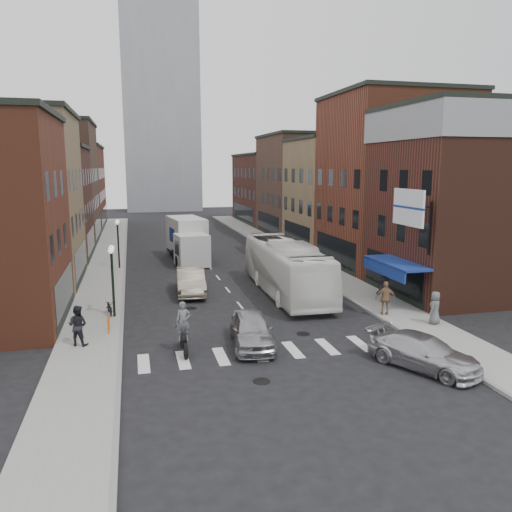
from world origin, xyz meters
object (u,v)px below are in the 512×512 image
Objects in this scene: transit_bus at (286,268)px; ped_left_solo at (78,325)px; curb_car at (424,352)px; ped_right_b at (386,298)px; motorcycle_rider at (183,329)px; ped_right_c at (435,308)px; streetlamp_near at (112,268)px; billboard_sign at (410,209)px; bike_rack at (109,324)px; box_truck at (188,240)px; ped_right_a at (384,289)px; sedan_left_near at (252,330)px; parked_bicycle at (110,307)px; streetlamp_far at (118,235)px; sedan_left_far at (191,281)px.

transit_bus is 14.59m from ped_left_solo.
ped_right_b is (1.99, 6.98, 0.41)m from curb_car.
ped_right_c is (13.35, 0.60, -0.10)m from motorcycle_rider.
streetlamp_near is at bearing -52.92° from ped_right_c.
billboard_sign is 0.76× the size of curb_car.
bike_rack is 0.09× the size of box_truck.
ped_right_a is (12.84, 5.21, -0.15)m from motorcycle_rider.
sedan_left_near is at bearing -26.53° from bike_rack.
streetlamp_far is at bearing 78.96° from parked_bicycle.
box_truck is 22.92m from motorcycle_rider.
streetlamp_near is at bearing -90.00° from streetlamp_far.
streetlamp_far is 0.79× the size of sedan_left_far.
transit_bus reaches higher than ped_left_solo.
transit_bus is (11.01, 3.16, -1.15)m from streetlamp_near.
streetlamp_near is 2.58× the size of parked_bicycle.
streetlamp_near reaches higher than ped_left_solo.
curb_car is at bearing -38.86° from streetlamp_near.
motorcycle_rider is 1.37× the size of ped_right_c.
transit_bus reaches higher than sedan_left_far.
sedan_left_near is (6.45, -6.02, -2.12)m from streetlamp_near.
box_truck is (-9.99, 20.10, -4.26)m from billboard_sign.
sedan_left_far is at bearing -103.04° from box_truck.
box_truck is 1.93× the size of sedan_left_near.
sedan_left_far is at bearing -75.18° from ped_right_c.
billboard_sign is 2.10× the size of ped_right_c.
transit_bus is at bearing -76.97° from box_truck.
curb_car is 2.53× the size of ped_left_solo.
motorcycle_rider is at bearing -62.20° from streetlamp_near.
transit_bus is 7.18× the size of ped_right_c.
ped_right_c is (16.59, -5.54, -1.88)m from streetlamp_near.
ped_right_c is (16.85, -6.06, 0.46)m from parked_bicycle.
box_truck is 24.56m from ped_right_c.
transit_bus is 7.67× the size of ped_right_a.
box_truck is 4.69× the size of ped_left_solo.
transit_bus is 6.57× the size of ped_right_b.
ped_right_a is (5.06, -4.09, -0.79)m from transit_bus.
transit_bus is (5.02, -13.44, -0.11)m from box_truck.
billboard_sign is at bearing 77.67° from ped_right_a.
streetlamp_far is at bearing 121.11° from sedan_left_far.
motorcycle_rider reaches higher than sedan_left_near.
motorcycle_rider is at bearing -45.00° from bike_rack.
billboard_sign is 4.62× the size of bike_rack.
billboard_sign reaches higher than ped_right_a.
box_truck is at bearing -48.10° from ped_right_b.
billboard_sign is at bearing -51.85° from transit_bus.
streetlamp_far is 2.58× the size of parked_bicycle.
streetlamp_far is at bearing -31.50° from ped_right_b.
motorcycle_rider reaches higher than parked_bicycle.
streetlamp_near is 17.59m from ped_right_c.
ped_right_b is at bearing -24.41° from parked_bicycle.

